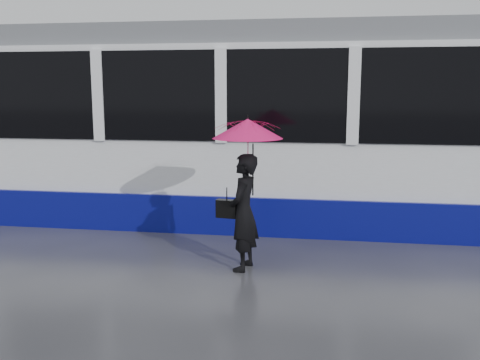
# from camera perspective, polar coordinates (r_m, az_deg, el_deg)

# --- Properties ---
(ground) EXTENTS (90.00, 90.00, 0.00)m
(ground) POSITION_cam_1_polar(r_m,az_deg,el_deg) (7.52, -6.63, -8.23)
(ground) COLOR #2E2E34
(ground) RESTS_ON ground
(rails) EXTENTS (34.00, 1.51, 0.02)m
(rails) POSITION_cam_1_polar(r_m,az_deg,el_deg) (9.86, -2.71, -3.79)
(rails) COLOR #3F3D38
(rails) RESTS_ON ground
(tram) EXTENTS (26.00, 2.56, 3.35)m
(tram) POSITION_cam_1_polar(r_m,az_deg,el_deg) (9.47, 2.41, 5.63)
(tram) COLOR white
(tram) RESTS_ON ground
(woman) EXTENTS (0.44, 0.60, 1.50)m
(woman) POSITION_cam_1_polar(r_m,az_deg,el_deg) (6.82, 0.38, -3.47)
(woman) COLOR black
(woman) RESTS_ON ground
(umbrella) EXTENTS (1.00, 1.00, 1.02)m
(umbrella) POSITION_cam_1_polar(r_m,az_deg,el_deg) (6.67, 0.81, 4.03)
(umbrella) COLOR #F81458
(umbrella) RESTS_ON ground
(handbag) EXTENTS (0.28, 0.15, 0.41)m
(handbag) POSITION_cam_1_polar(r_m,az_deg,el_deg) (6.87, -1.41, -3.07)
(handbag) COLOR black
(handbag) RESTS_ON ground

